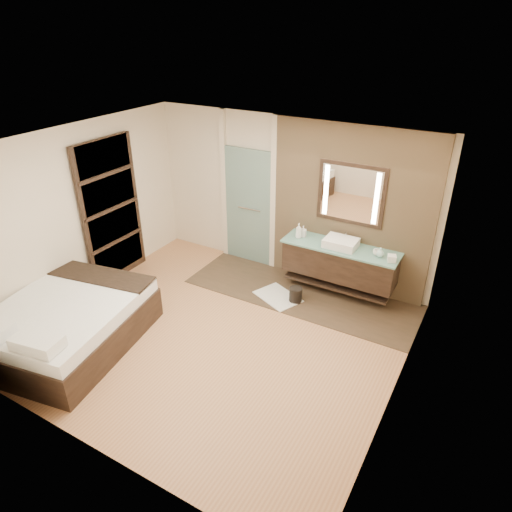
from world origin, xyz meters
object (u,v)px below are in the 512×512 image
Objects in this scene: vanity at (339,262)px; waste_bin at (296,295)px; mirror_unit at (351,194)px; bed at (67,324)px.

waste_bin is (-0.48, -0.58, -0.45)m from vanity.
bed is (-2.75, -3.31, -1.31)m from mirror_unit.
mirror_unit is at bearing 59.91° from waste_bin.
bed reaches higher than waste_bin.
waste_bin is (-0.48, -0.82, -1.52)m from mirror_unit.
bed is at bearing -131.78° from vanity.
bed is (-2.75, -3.08, -0.24)m from vanity.
vanity is at bearing 50.77° from waste_bin.
vanity reaches higher than bed.
vanity is at bearing 38.36° from bed.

